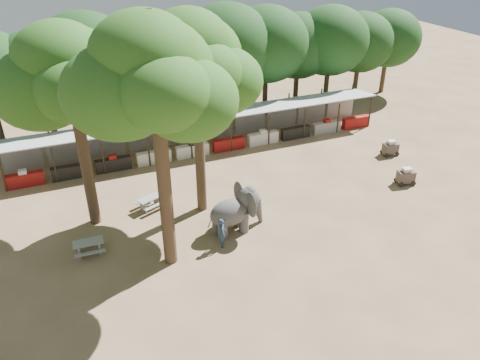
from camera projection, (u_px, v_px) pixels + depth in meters
name	position (u px, v px, depth m)	size (l,w,h in m)	color
ground	(296.00, 254.00, 23.84)	(100.00, 100.00, 0.00)	brown
vendor_stalls	(206.00, 133.00, 34.42)	(28.00, 2.99, 2.80)	#AAACB2
yard_tree_left	(67.00, 79.00, 22.56)	(7.10, 6.90, 11.02)	#332316
yard_tree_center	(151.00, 80.00, 19.06)	(7.10, 6.90, 12.04)	#332316
yard_tree_back	(192.00, 64.00, 23.62)	(7.10, 6.90, 11.36)	#332316
backdrop_trees	(183.00, 58.00, 36.47)	(46.46, 5.95, 8.33)	#332316
elephant	(237.00, 210.00, 25.19)	(3.31, 2.51, 2.50)	#413F3F
handler	(222.00, 233.00, 24.08)	(0.60, 0.40, 1.67)	#26384C
picnic_table_near	(89.00, 246.00, 23.67)	(1.52, 1.38, 0.75)	gray
picnic_table_far	(150.00, 201.00, 27.45)	(1.83, 1.75, 0.72)	gray
cart_front	(406.00, 176.00, 29.97)	(1.30, 0.99, 1.14)	#3E312A
cart_back	(390.00, 148.00, 33.71)	(1.23, 0.88, 1.13)	#3E312A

